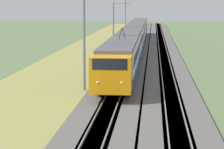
# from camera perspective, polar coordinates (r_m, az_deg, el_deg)

# --- Properties ---
(ballast_main) EXTENTS (240.00, 4.40, 0.30)m
(ballast_main) POSITION_cam_1_polar(r_m,az_deg,el_deg) (57.00, 1.53, 0.66)
(ballast_main) COLOR #605B56
(ballast_main) RESTS_ON ground
(ballast_adjacent) EXTENTS (240.00, 4.40, 0.30)m
(ballast_adjacent) POSITION_cam_1_polar(r_m,az_deg,el_deg) (56.94, 5.81, 0.62)
(ballast_adjacent) COLOR #605B56
(ballast_adjacent) RESTS_ON ground
(track_main) EXTENTS (240.00, 1.57, 0.45)m
(track_main) POSITION_cam_1_polar(r_m,az_deg,el_deg) (57.00, 1.53, 0.67)
(track_main) COLOR #4C4238
(track_main) RESTS_ON ground
(track_adjacent) EXTENTS (240.00, 1.57, 0.45)m
(track_adjacent) POSITION_cam_1_polar(r_m,az_deg,el_deg) (56.94, 5.81, 0.63)
(track_adjacent) COLOR #4C4238
(track_adjacent) RESTS_ON ground
(grass_verge) EXTENTS (240.00, 8.68, 0.12)m
(grass_verge) POSITION_cam_1_polar(r_m,az_deg,el_deg) (57.74, -5.11, 0.64)
(grass_verge) COLOR #99934C
(grass_verge) RESTS_ON ground
(passenger_train) EXTENTS (83.49, 2.98, 4.85)m
(passenger_train) POSITION_cam_1_polar(r_m,az_deg,el_deg) (77.30, 2.34, 4.09)
(passenger_train) COLOR orange
(passenger_train) RESTS_ON ground
(catenary_mast_mid) EXTENTS (0.22, 2.56, 8.39)m
(catenary_mast_mid) POSITION_cam_1_polar(r_m,az_deg,el_deg) (42.60, -2.95, 3.91)
(catenary_mast_mid) COLOR slate
(catenary_mast_mid) RESTS_ON ground
(catenary_mast_far) EXTENTS (0.22, 2.56, 7.98)m
(catenary_mast_far) POSITION_cam_1_polar(r_m,az_deg,el_deg) (73.36, 0.19, 5.37)
(catenary_mast_far) COLOR slate
(catenary_mast_far) RESTS_ON ground
(catenary_mast_distant) EXTENTS (0.22, 2.56, 8.52)m
(catenary_mast_distant) POSITION_cam_1_polar(r_m,az_deg,el_deg) (104.21, 1.48, 6.23)
(catenary_mast_distant) COLOR slate
(catenary_mast_distant) RESTS_ON ground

